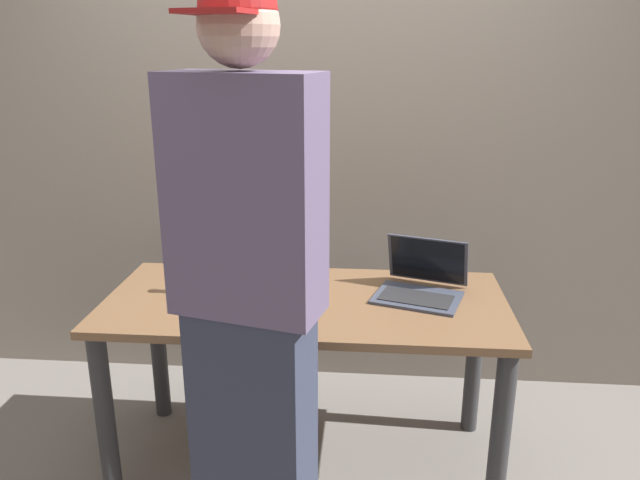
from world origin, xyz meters
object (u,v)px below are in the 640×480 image
at_px(beer_bottle_green, 227,265).
at_px(person_figure, 249,305).
at_px(beer_bottle_dark, 282,264).
at_px(laptop, 421,283).

height_order(beer_bottle_green, person_figure, person_figure).
bearing_deg(person_figure, beer_bottle_dark, 89.95).
distance_m(laptop, beer_bottle_green, 0.79).
bearing_deg(laptop, person_figure, -129.21).
bearing_deg(beer_bottle_green, laptop, 5.46).
bearing_deg(beer_bottle_dark, beer_bottle_green, -170.40).
relative_size(beer_bottle_dark, beer_bottle_green, 1.02).
xyz_separation_m(laptop, person_figure, (-0.56, -0.69, 0.19)).
xyz_separation_m(beer_bottle_dark, person_figure, (-0.00, -0.65, 0.11)).
xyz_separation_m(beer_bottle_dark, beer_bottle_green, (-0.22, -0.04, 0.00)).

